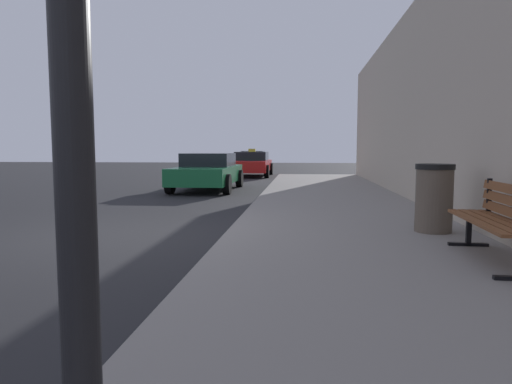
{
  "coord_description": "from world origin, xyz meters",
  "views": [
    {
      "loc": [
        3.15,
        -6.99,
        1.42
      ],
      "look_at": [
        2.37,
        0.73,
        0.68
      ],
      "focal_mm": 31.82,
      "sensor_mm": 36.0,
      "label": 1
    }
  ],
  "objects_px": {
    "bench": "(501,216)",
    "trash_bin": "(434,198)",
    "car_red": "(252,164)",
    "car_black": "(253,159)",
    "car_green": "(208,171)"
  },
  "relations": [
    {
      "from": "car_green",
      "to": "bench",
      "type": "bearing_deg",
      "value": 118.44
    },
    {
      "from": "car_red",
      "to": "bench",
      "type": "bearing_deg",
      "value": 104.87
    },
    {
      "from": "bench",
      "to": "trash_bin",
      "type": "height_order",
      "value": "trash_bin"
    },
    {
      "from": "trash_bin",
      "to": "car_black",
      "type": "relative_size",
      "value": 0.25
    },
    {
      "from": "car_green",
      "to": "trash_bin",
      "type": "bearing_deg",
      "value": 122.35
    },
    {
      "from": "car_green",
      "to": "car_red",
      "type": "relative_size",
      "value": 0.98
    },
    {
      "from": "bench",
      "to": "car_black",
      "type": "distance_m",
      "value": 28.85
    },
    {
      "from": "bench",
      "to": "car_black",
      "type": "relative_size",
      "value": 0.45
    },
    {
      "from": "bench",
      "to": "car_green",
      "type": "relative_size",
      "value": 0.42
    },
    {
      "from": "bench",
      "to": "trash_bin",
      "type": "xyz_separation_m",
      "value": [
        -0.22,
        1.82,
        0.01
      ]
    },
    {
      "from": "bench",
      "to": "car_black",
      "type": "bearing_deg",
      "value": 104.17
    },
    {
      "from": "car_black",
      "to": "trash_bin",
      "type": "bearing_deg",
      "value": 102.09
    },
    {
      "from": "bench",
      "to": "car_green",
      "type": "xyz_separation_m",
      "value": [
        -5.48,
        10.12,
        -0.02
      ]
    },
    {
      "from": "car_red",
      "to": "car_black",
      "type": "height_order",
      "value": "same"
    },
    {
      "from": "trash_bin",
      "to": "car_black",
      "type": "xyz_separation_m",
      "value": [
        -5.66,
        26.43,
        -0.03
      ]
    }
  ]
}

